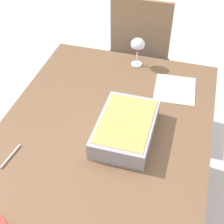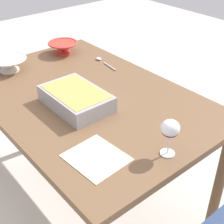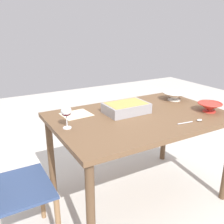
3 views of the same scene
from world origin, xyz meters
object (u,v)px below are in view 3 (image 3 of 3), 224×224
object	(u,v)px
mixing_bowl	(210,107)
serving_spoon	(195,121)
dining_table	(139,125)
small_bowl	(174,96)
napkin	(76,114)
casserole_dish	(126,107)
chair	(7,186)
wine_glass	(66,112)

from	to	relation	value
mixing_bowl	serving_spoon	xyz separation A→B (m)	(-0.28, -0.11, -0.04)
dining_table	mixing_bowl	xyz separation A→B (m)	(0.55, -0.22, 0.13)
small_bowl	napkin	distance (m)	0.97
mixing_bowl	serving_spoon	world-z (taller)	mixing_bowl
casserole_dish	mixing_bowl	distance (m)	0.69
chair	napkin	distance (m)	0.74
chair	mixing_bowl	xyz separation A→B (m)	(1.60, -0.15, 0.31)
serving_spoon	napkin	size ratio (longest dim) A/B	0.98
dining_table	small_bowl	size ratio (longest dim) A/B	6.27
mixing_bowl	napkin	distance (m)	1.10
dining_table	wine_glass	xyz separation A→B (m)	(-0.60, 0.03, 0.20)
dining_table	chair	distance (m)	1.07
small_bowl	serving_spoon	bearing A→B (deg)	-117.13
wine_glass	casserole_dish	xyz separation A→B (m)	(0.54, 0.07, -0.07)
mixing_bowl	casserole_dish	bearing A→B (deg)	152.71
small_bowl	napkin	xyz separation A→B (m)	(-0.97, 0.08, -0.04)
napkin	wine_glass	bearing A→B (deg)	-124.86
dining_table	napkin	bearing A→B (deg)	149.11
mixing_bowl	dining_table	bearing A→B (deg)	158.46
wine_glass	serving_spoon	world-z (taller)	wine_glass
mixing_bowl	napkin	world-z (taller)	mixing_bowl
chair	casserole_dish	world-z (taller)	chair
small_bowl	chair	bearing A→B (deg)	-171.26
casserole_dish	serving_spoon	world-z (taller)	casserole_dish
dining_table	mixing_bowl	world-z (taller)	mixing_bowl
casserole_dish	wine_glass	bearing A→B (deg)	-172.39
wine_glass	mixing_bowl	bearing A→B (deg)	-12.06
wine_glass	small_bowl	world-z (taller)	wine_glass
wine_glass	napkin	distance (m)	0.31
dining_table	chair	size ratio (longest dim) A/B	1.54
wine_glass	chair	bearing A→B (deg)	-168.35
chair	small_bowl	world-z (taller)	chair
serving_spoon	napkin	xyz separation A→B (m)	(-0.71, 0.59, -0.01)
dining_table	mixing_bowl	size ratio (longest dim) A/B	7.03
small_bowl	napkin	bearing A→B (deg)	175.09
serving_spoon	napkin	bearing A→B (deg)	140.26
casserole_dish	small_bowl	bearing A→B (deg)	7.55
wine_glass	casserole_dish	bearing A→B (deg)	7.61
small_bowl	serving_spoon	distance (m)	0.57
chair	wine_glass	distance (m)	0.59
mixing_bowl	serving_spoon	bearing A→B (deg)	-158.68
wine_glass	serving_spoon	distance (m)	0.95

